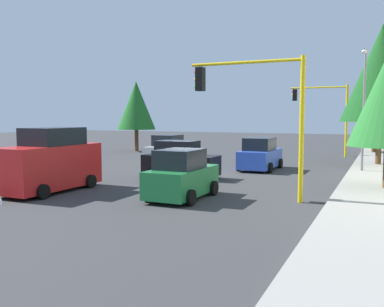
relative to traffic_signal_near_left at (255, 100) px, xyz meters
name	(u,v)px	position (x,y,z in m)	size (l,w,h in m)	color
ground_plane	(188,173)	(-6.00, -5.67, -3.91)	(120.00, 120.00, 0.00)	#353538
traffic_signal_near_left	(255,100)	(0.00, 0.00, 0.00)	(0.36, 4.59, 5.51)	yellow
traffic_signal_far_left	(324,106)	(-20.00, 0.04, 0.18)	(0.36, 4.59, 5.79)	yellow
street_lamp_curbside	(364,97)	(-9.61, 3.53, 0.44)	(2.15, 0.28, 7.00)	slate
tree_roadside_far	(375,107)	(-24.00, 3.83, 0.14)	(3.41, 3.41, 6.20)	brown
tree_roadside_mid	(381,73)	(-14.00, 4.33, 2.13)	(5.00, 5.00, 9.18)	brown
tree_opposite_side	(136,106)	(-18.00, -16.67, 0.38)	(3.60, 3.60, 6.55)	brown
delivery_van_red	(51,162)	(2.05, -8.52, -2.63)	(4.80, 2.22, 2.77)	red
car_blue	(260,155)	(-9.11, -2.24, -3.01)	(4.18, 2.10, 1.98)	blue
car_black	(180,161)	(-4.00, -5.22, -3.01)	(1.94, 4.00, 1.98)	black
car_silver	(167,150)	(-9.96, -9.17, -3.01)	(3.69, 2.10, 1.98)	#B2B5BA
car_green	(182,176)	(1.15, -2.62, -3.01)	(3.68, 2.01, 1.98)	#1E7238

